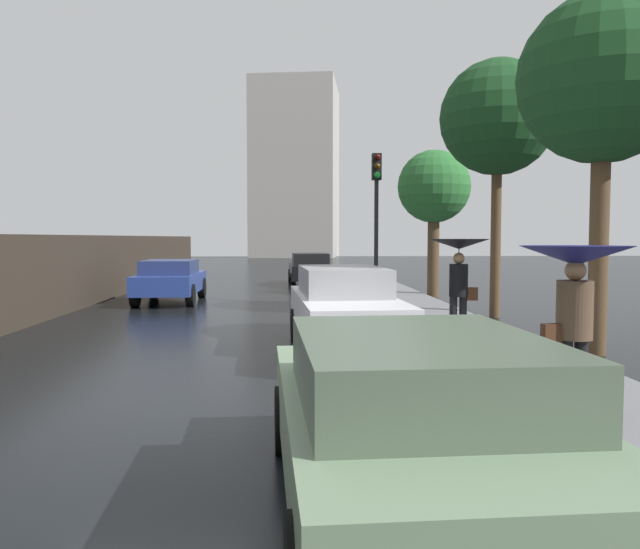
# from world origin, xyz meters

# --- Properties ---
(ground) EXTENTS (120.00, 120.00, 0.00)m
(ground) POSITION_xyz_m (0.00, 0.00, 0.00)
(ground) COLOR black
(sidewalk_strip) EXTENTS (2.20, 60.00, 0.14)m
(sidewalk_strip) POSITION_xyz_m (5.10, 0.00, 0.07)
(sidewalk_strip) COLOR slate
(sidewalk_strip) RESTS_ON ground
(car_black_near_kerb) EXTENTS (1.83, 4.59, 1.36)m
(car_black_near_kerb) POSITION_xyz_m (2.54, 18.74, 0.70)
(car_black_near_kerb) COLOR black
(car_black_near_kerb) RESTS_ON ground
(car_white_mid_road) EXTENTS (1.89, 4.63, 1.49)m
(car_white_mid_road) POSITION_xyz_m (2.62, 3.45, 0.77)
(car_white_mid_road) COLOR silver
(car_white_mid_road) RESTS_ON ground
(car_blue_far_ahead) EXTENTS (1.86, 4.05, 1.32)m
(car_blue_far_ahead) POSITION_xyz_m (-2.03, 12.09, 0.71)
(car_blue_far_ahead) COLOR navy
(car_blue_far_ahead) RESTS_ON ground
(car_green_behind_camera) EXTENTS (2.06, 4.11, 1.34)m
(car_green_behind_camera) POSITION_xyz_m (2.54, -3.00, 0.72)
(car_green_behind_camera) COLOR slate
(car_green_behind_camera) RESTS_ON ground
(pedestrian_with_umbrella_near) EXTENTS (1.16, 1.16, 1.79)m
(pedestrian_with_umbrella_near) POSITION_xyz_m (4.66, -1.00, 1.59)
(pedestrian_with_umbrella_near) COLOR black
(pedestrian_with_umbrella_near) RESTS_ON sidewalk_strip
(pedestrian_with_umbrella_far) EXTENTS (1.12, 1.12, 1.85)m
(pedestrian_with_umbrella_far) POSITION_xyz_m (4.80, 3.95, 1.62)
(pedestrian_with_umbrella_far) COLOR black
(pedestrian_with_umbrella_far) RESTS_ON sidewalk_strip
(traffic_light) EXTENTS (0.26, 0.39, 4.27)m
(traffic_light) POSITION_xyz_m (4.17, 10.34, 3.10)
(traffic_light) COLOR black
(traffic_light) RESTS_ON sidewalk_strip
(street_tree_near) EXTENTS (2.86, 2.86, 6.43)m
(street_tree_near) POSITION_xyz_m (6.86, 8.01, 4.97)
(street_tree_near) COLOR #4C3823
(street_tree_near) RESTS_ON ground
(street_tree_mid) EXTENTS (2.83, 2.83, 6.09)m
(street_tree_mid) POSITION_xyz_m (6.92, 2.94, 4.63)
(street_tree_mid) COLOR #4C3823
(street_tree_mid) RESTS_ON ground
(street_tree_far) EXTENTS (2.42, 2.42, 4.93)m
(street_tree_far) POSITION_xyz_m (6.50, 13.21, 3.65)
(street_tree_far) COLOR #4C3823
(street_tree_far) RESTS_ON ground
(distant_tower) EXTENTS (9.77, 11.08, 18.02)m
(distant_tower) POSITION_xyz_m (2.46, 58.58, 9.01)
(distant_tower) COLOR #9E9993
(distant_tower) RESTS_ON ground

